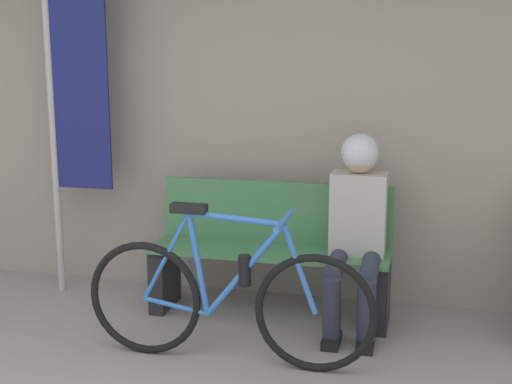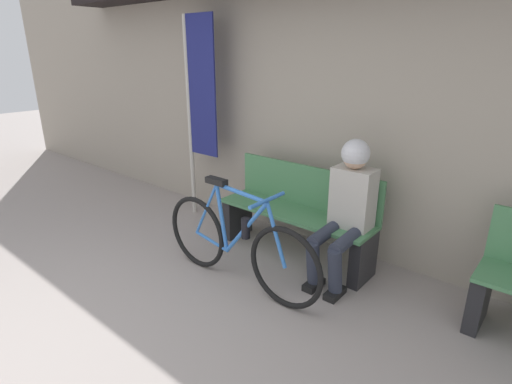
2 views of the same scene
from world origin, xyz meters
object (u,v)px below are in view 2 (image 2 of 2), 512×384
object	(u,v)px
bicycle	(237,244)
banner_pole	(198,99)
park_bench_near	(297,216)
person_seated	(347,203)

from	to	relation	value
bicycle	banner_pole	bearing A→B (deg)	147.49
park_bench_near	person_seated	bearing A→B (deg)	-11.02
banner_pole	park_bench_near	bearing A→B (deg)	-3.45
bicycle	person_seated	distance (m)	0.97
park_bench_near	banner_pole	distance (m)	1.72
park_bench_near	person_seated	world-z (taller)	person_seated
bicycle	park_bench_near	bearing A→B (deg)	84.41
park_bench_near	bicycle	xyz separation A→B (m)	(-0.07, -0.76, -0.03)
person_seated	banner_pole	size ratio (longest dim) A/B	0.54
park_bench_near	banner_pole	world-z (taller)	banner_pole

